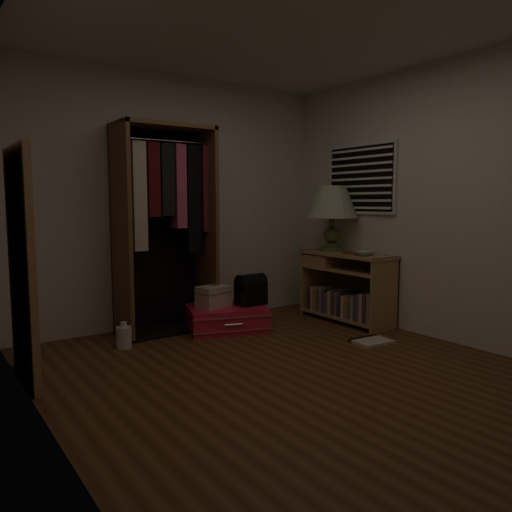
# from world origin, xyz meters

# --- Properties ---
(ground) EXTENTS (4.00, 4.00, 0.00)m
(ground) POSITION_xyz_m (0.00, 0.00, 0.00)
(ground) COLOR #522E17
(ground) RESTS_ON ground
(room_walls) EXTENTS (3.52, 4.02, 2.60)m
(room_walls) POSITION_xyz_m (0.08, 0.04, 1.50)
(room_walls) COLOR beige
(room_walls) RESTS_ON ground
(console_bookshelf) EXTENTS (0.42, 1.12, 0.75)m
(console_bookshelf) POSITION_xyz_m (1.54, 1.03, 0.39)
(console_bookshelf) COLOR #A87C51
(console_bookshelf) RESTS_ON ground
(open_wardrobe) EXTENTS (0.99, 0.50, 2.05)m
(open_wardrobe) POSITION_xyz_m (-0.22, 1.77, 1.22)
(open_wardrobe) COLOR brown
(open_wardrobe) RESTS_ON ground
(floor_mirror) EXTENTS (0.06, 0.80, 1.70)m
(floor_mirror) POSITION_xyz_m (-1.70, 1.00, 0.85)
(floor_mirror) COLOR #A3754F
(floor_mirror) RESTS_ON ground
(pink_suitcase) EXTENTS (0.93, 0.79, 0.24)m
(pink_suitcase) POSITION_xyz_m (0.26, 1.42, 0.12)
(pink_suitcase) COLOR red
(pink_suitcase) RESTS_ON ground
(train_case) EXTENTS (0.36, 0.29, 0.23)m
(train_case) POSITION_xyz_m (0.14, 1.48, 0.35)
(train_case) COLOR #BCAE90
(train_case) RESTS_ON pink_suitcase
(black_bag) EXTENTS (0.30, 0.20, 0.32)m
(black_bag) POSITION_xyz_m (0.52, 1.36, 0.41)
(black_bag) COLOR black
(black_bag) RESTS_ON pink_suitcase
(table_lamp) EXTENTS (0.60, 0.60, 0.73)m
(table_lamp) POSITION_xyz_m (1.54, 1.25, 1.28)
(table_lamp) COLOR #46572A
(table_lamp) RESTS_ON console_bookshelf
(brass_tray) EXTENTS (0.31, 0.31, 0.01)m
(brass_tray) POSITION_xyz_m (1.54, 0.90, 0.76)
(brass_tray) COLOR #A4773F
(brass_tray) RESTS_ON console_bookshelf
(ceramic_bowl) EXTENTS (0.25, 0.25, 0.05)m
(ceramic_bowl) POSITION_xyz_m (1.49, 0.71, 0.77)
(ceramic_bowl) COLOR #9AB99F
(ceramic_bowl) RESTS_ON console_bookshelf
(white_jug) EXTENTS (0.17, 0.17, 0.24)m
(white_jug) POSITION_xyz_m (-0.83, 1.40, 0.10)
(white_jug) COLOR silver
(white_jug) RESTS_ON ground
(floor_book) EXTENTS (0.36, 0.30, 0.03)m
(floor_book) POSITION_xyz_m (1.12, 0.26, 0.01)
(floor_book) COLOR beige
(floor_book) RESTS_ON ground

